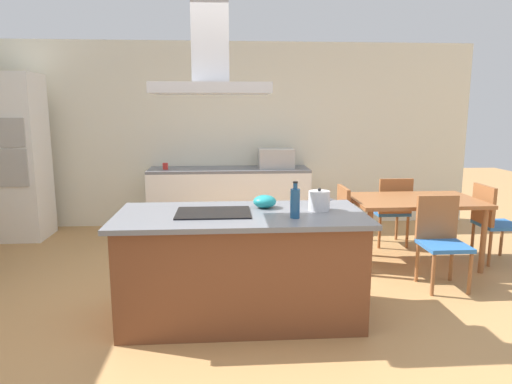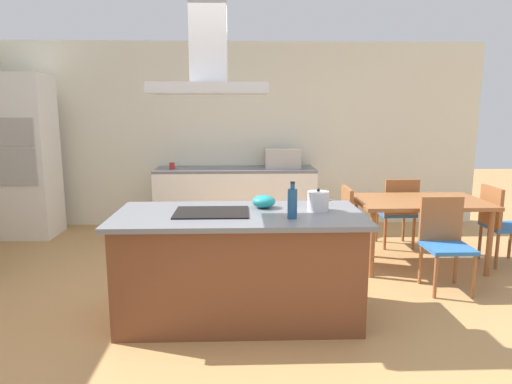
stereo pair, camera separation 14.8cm
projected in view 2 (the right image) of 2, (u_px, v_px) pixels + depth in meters
The scene contains 17 objects.
ground at pixel (240, 259), 5.37m from camera, with size 16.00×16.00×0.00m, color tan.
wall_back at pixel (239, 135), 6.85m from camera, with size 7.20×0.10×2.70m, color silver.
kitchen_island at pixel (239, 265), 3.82m from camera, with size 2.03×0.97×0.90m.
cooktop at pixel (212, 212), 3.73m from camera, with size 0.60×0.44×0.01m, color black.
tea_kettle at pixel (318, 201), 3.80m from camera, with size 0.23×0.18×0.19m.
olive_oil_bottle at pixel (292, 203), 3.53m from camera, with size 0.08×0.08×0.29m.
mixing_bowl at pixel (264, 201), 3.92m from camera, with size 0.20×0.20×0.11m, color teal.
back_counter at pixel (236, 199), 6.65m from camera, with size 2.29×0.62×0.90m.
countertop_microwave at pixel (282, 158), 6.56m from camera, with size 0.50×0.38×0.28m, color #B2AFAA.
coffee_mug_red at pixel (172, 166), 6.47m from camera, with size 0.08×0.08×0.09m, color red.
wall_oven_stack at pixel (26, 157), 6.21m from camera, with size 0.70×0.66×2.20m.
dining_table at pixel (419, 207), 5.06m from camera, with size 1.40×0.90×0.75m.
chair_facing_island at pixel (445, 237), 4.44m from camera, with size 0.42×0.42×0.89m.
chair_facing_back_wall at pixel (398, 208), 5.75m from camera, with size 0.42×0.42×0.89m.
chair_at_left_end at pixel (337, 222), 5.06m from camera, with size 0.42×0.42×0.89m.
chair_at_right_end at pixel (499, 220), 5.12m from camera, with size 0.42×0.42×0.89m.
range_hood at pixel (209, 61), 3.51m from camera, with size 0.90×0.55×0.78m.
Camera 2 is at (0.02, -3.65, 1.73)m, focal length 32.09 mm.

